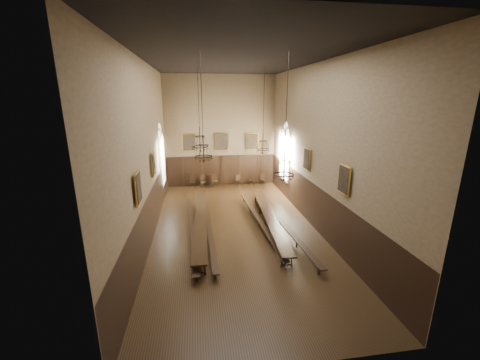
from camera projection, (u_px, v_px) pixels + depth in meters
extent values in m
cube|color=black|center=(236.00, 229.00, 16.67)|extent=(9.00, 18.00, 0.02)
cube|color=black|center=(235.00, 59.00, 14.24)|extent=(9.00, 18.00, 0.02)
cube|color=#7B634C|center=(221.00, 132.00, 24.04)|extent=(9.00, 0.02, 9.00)
cube|color=#7B634C|center=(286.00, 216.00, 6.87)|extent=(9.00, 0.02, 9.00)
cube|color=#7B634C|center=(147.00, 153.00, 14.82)|extent=(0.02, 18.00, 9.00)
cube|color=#7B634C|center=(317.00, 149.00, 16.09)|extent=(0.02, 18.00, 9.00)
cube|color=black|center=(200.00, 218.00, 16.40)|extent=(1.01, 9.92, 0.07)
cube|color=black|center=(269.00, 216.00, 16.76)|extent=(1.20, 9.28, 0.06)
cube|color=black|center=(191.00, 227.00, 15.97)|extent=(0.80, 9.58, 0.05)
cube|color=black|center=(209.00, 226.00, 16.09)|extent=(0.43, 9.33, 0.05)
cube|color=black|center=(259.00, 220.00, 16.94)|extent=(0.72, 9.35, 0.05)
cube|color=black|center=(280.00, 220.00, 16.76)|extent=(1.00, 10.37, 0.05)
cube|color=black|center=(193.00, 182.00, 24.31)|extent=(0.53, 0.53, 0.05)
cube|color=black|center=(192.00, 179.00, 24.42)|extent=(0.42, 0.17, 0.50)
cube|color=black|center=(203.00, 182.00, 24.40)|extent=(0.46, 0.46, 0.05)
cube|color=black|center=(203.00, 178.00, 24.51)|extent=(0.44, 0.06, 0.52)
cube|color=black|center=(215.00, 181.00, 24.52)|extent=(0.49, 0.49, 0.05)
cube|color=black|center=(215.00, 177.00, 24.63)|extent=(0.46, 0.08, 0.54)
cube|color=black|center=(239.00, 181.00, 24.86)|extent=(0.49, 0.49, 0.05)
cube|color=black|center=(238.00, 177.00, 24.96)|extent=(0.40, 0.14, 0.48)
cube|color=black|center=(252.00, 180.00, 25.00)|extent=(0.47, 0.47, 0.05)
cube|color=black|center=(251.00, 177.00, 25.09)|extent=(0.37, 0.14, 0.45)
cube|color=black|center=(263.00, 180.00, 25.22)|extent=(0.42, 0.42, 0.05)
cube|color=black|center=(262.00, 177.00, 25.32)|extent=(0.39, 0.07, 0.46)
cylinder|color=black|center=(198.00, 96.00, 16.77)|extent=(0.03, 0.03, 3.46)
torus|color=black|center=(200.00, 147.00, 17.55)|extent=(0.95, 0.95, 0.06)
torus|color=black|center=(200.00, 136.00, 17.39)|extent=(0.60, 0.60, 0.04)
cylinder|color=black|center=(200.00, 138.00, 17.42)|extent=(0.07, 0.07, 1.34)
cylinder|color=black|center=(264.00, 100.00, 17.28)|extent=(0.03, 0.03, 3.88)
torus|color=black|center=(263.00, 149.00, 18.07)|extent=(0.81, 0.81, 0.05)
torus|color=black|center=(263.00, 141.00, 17.93)|extent=(0.51, 0.51, 0.04)
cylinder|color=black|center=(263.00, 143.00, 17.95)|extent=(0.06, 0.06, 1.14)
cylinder|color=black|center=(202.00, 94.00, 12.14)|extent=(0.03, 0.03, 3.35)
torus|color=black|center=(204.00, 156.00, 12.84)|extent=(0.77, 0.77, 0.05)
torus|color=black|center=(203.00, 145.00, 12.71)|extent=(0.49, 0.49, 0.04)
cylinder|color=black|center=(203.00, 147.00, 12.73)|extent=(0.05, 0.05, 1.08)
cylinder|color=black|center=(287.00, 103.00, 12.48)|extent=(0.03, 0.03, 4.04)
torus|color=black|center=(284.00, 174.00, 13.33)|extent=(0.91, 0.91, 0.05)
torus|color=black|center=(284.00, 162.00, 13.17)|extent=(0.58, 0.58, 0.04)
cylinder|color=black|center=(284.00, 164.00, 13.20)|extent=(0.06, 0.06, 1.29)
cube|color=gold|center=(189.00, 143.00, 23.76)|extent=(1.10, 0.12, 1.40)
cube|color=black|center=(189.00, 143.00, 23.76)|extent=(0.98, 0.02, 1.28)
cube|color=gold|center=(221.00, 142.00, 24.13)|extent=(1.10, 0.12, 1.40)
cube|color=black|center=(221.00, 142.00, 24.13)|extent=(0.98, 0.02, 1.28)
cube|color=gold|center=(252.00, 141.00, 24.50)|extent=(1.10, 0.12, 1.40)
cube|color=black|center=(252.00, 141.00, 24.50)|extent=(0.98, 0.02, 1.28)
cube|color=gold|center=(153.00, 164.00, 16.00)|extent=(0.12, 1.00, 1.30)
cube|color=black|center=(153.00, 164.00, 16.00)|extent=(0.02, 0.88, 1.18)
cube|color=gold|center=(138.00, 188.00, 11.71)|extent=(0.12, 1.00, 1.30)
cube|color=black|center=(138.00, 188.00, 11.71)|extent=(0.02, 0.88, 1.18)
cube|color=gold|center=(307.00, 159.00, 17.24)|extent=(0.12, 1.00, 1.30)
cube|color=black|center=(307.00, 159.00, 17.24)|extent=(0.02, 0.88, 1.18)
cube|color=gold|center=(344.00, 180.00, 12.95)|extent=(0.12, 1.00, 1.30)
cube|color=black|center=(344.00, 180.00, 12.95)|extent=(0.02, 0.88, 1.18)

